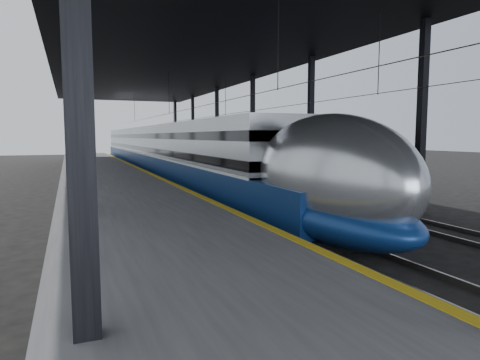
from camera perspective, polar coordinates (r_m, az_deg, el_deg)
ground at (r=12.76m, az=7.00°, el=-10.57°), size 160.00×160.00×0.00m
platform at (r=30.95m, az=-17.21°, el=-0.14°), size 6.00×80.00×1.00m
yellow_strip at (r=31.25m, az=-12.12°, el=0.97°), size 0.30×80.00×0.01m
rails at (r=32.62m, az=-3.05°, el=-0.34°), size 6.52×80.00×0.16m
canopy at (r=32.16m, az=-7.70°, el=15.69°), size 18.00×75.00×9.47m
tgv_train at (r=40.35m, az=-10.50°, el=3.65°), size 3.14×65.20×4.50m
second_train at (r=47.93m, az=-6.19°, el=4.04°), size 3.01×56.05×4.14m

